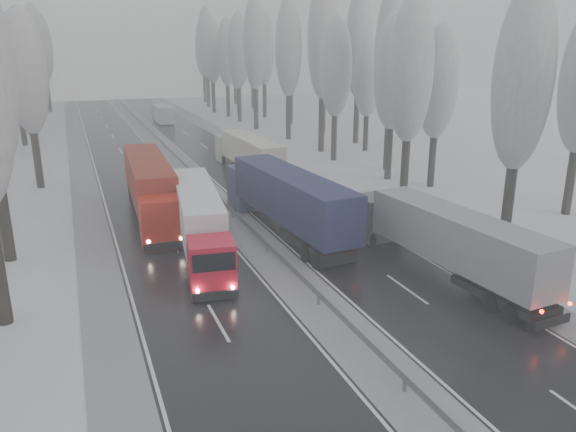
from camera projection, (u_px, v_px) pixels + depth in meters
carriageway_right at (287, 205)px, 46.45m from camera, size 7.50×200.00×0.03m
carriageway_left at (159, 218)px, 42.81m from camera, size 7.50×200.00×0.03m
median_slush at (226, 211)px, 44.63m from camera, size 3.00×200.00×0.04m
shoulder_right at (341, 199)px, 48.17m from camera, size 2.40×200.00×0.04m
shoulder_left at (91, 225)px, 41.10m from camera, size 2.40×200.00×0.04m
median_guardrail at (225, 204)px, 44.45m from camera, size 0.12×200.00×0.76m
tree_16 at (523, 80)px, 33.95m from camera, size 3.60×3.60×16.53m
tree_18 at (411, 71)px, 43.88m from camera, size 3.60×3.60×16.58m
tree_19 at (438, 83)px, 49.73m from camera, size 3.60×3.60×14.57m
tree_20 at (393, 73)px, 52.46m from camera, size 3.60×3.60×15.71m
tree_21 at (392, 52)px, 56.25m from camera, size 3.60×3.60×18.62m
tree_22 at (336, 68)px, 61.43m from camera, size 3.60×3.60×15.86m
tree_23 at (368, 78)px, 67.60m from camera, size 3.60×3.60×13.55m
tree_24 at (323, 40)px, 65.69m from camera, size 3.60×3.60×20.49m
tree_25 at (359, 46)px, 71.85m from camera, size 3.60×3.60×19.44m
tree_26 at (288, 49)px, 75.03m from camera, size 3.60×3.60×18.78m
tree_27 at (324, 54)px, 81.29m from camera, size 3.60×3.60×17.62m
tree_28 at (255, 45)px, 83.96m from camera, size 3.60×3.60×19.62m
tree_29 at (291, 51)px, 90.36m from camera, size 3.60×3.60×18.11m
tree_30 at (238, 52)px, 93.05m from camera, size 3.60×3.60×17.86m
tree_31 at (264, 49)px, 98.53m from camera, size 3.60×3.60×18.58m
tree_32 at (227, 53)px, 99.87m from camera, size 3.60×3.60×17.33m
tree_33 at (238, 63)px, 105.08m from camera, size 3.60×3.60×14.33m
tree_34 at (212, 52)px, 105.83m from camera, size 3.60×3.60×17.63m
tree_35 at (252, 49)px, 112.47m from camera, size 3.60×3.60×18.25m
tree_36 at (206, 43)px, 114.57m from camera, size 3.60×3.60×20.23m
tree_37 at (234, 54)px, 121.27m from camera, size 3.60×3.60×16.37m
tree_38 at (203, 49)px, 124.99m from camera, size 3.60×3.60×17.97m
tree_39 at (211, 54)px, 129.86m from camera, size 3.60×3.60×16.19m
tree_62 at (26, 73)px, 48.99m from camera, size 3.60×3.60×16.04m
tree_68 at (13, 61)px, 70.58m from camera, size 3.60×3.60×16.65m
tree_70 at (20, 57)px, 79.56m from camera, size 3.60×3.60×17.09m
tree_72 at (7, 64)px, 87.36m from camera, size 3.60×3.60×15.11m
tree_74 at (34, 44)px, 97.45m from camera, size 3.60×3.60×19.68m
tree_76 at (43, 48)px, 106.39m from camera, size 3.60×3.60×18.55m
tree_77 at (14, 63)px, 108.80m from camera, size 3.60×3.60×14.32m
tree_78 at (24, 45)px, 110.85m from camera, size 3.60×3.60×19.55m
tree_79 at (11, 53)px, 113.92m from camera, size 3.60×3.60×17.07m
truck_grey_tarp at (443, 236)px, 31.78m from camera, size 3.67×15.56×3.96m
truck_blue_box at (284, 197)px, 38.88m from camera, size 4.02×17.60×4.48m
truck_cream_box at (248, 152)px, 56.67m from camera, size 2.81×15.29×3.91m
box_truck_distant at (163, 114)px, 94.11m from camera, size 2.47×8.00×2.99m
truck_red_white at (199, 217)px, 35.58m from camera, size 4.24×15.24×3.88m
truck_red_red at (150, 185)px, 42.22m from camera, size 3.41×17.24×4.40m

